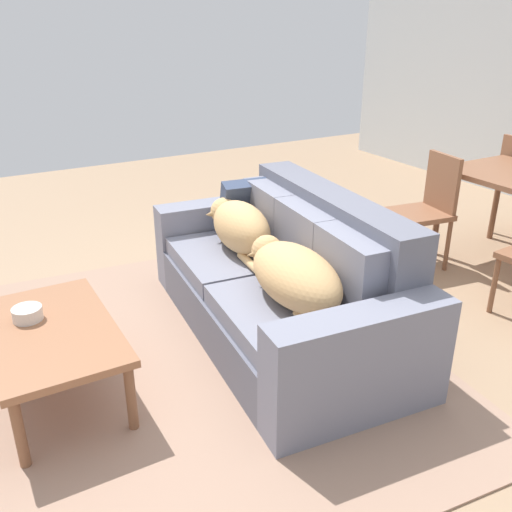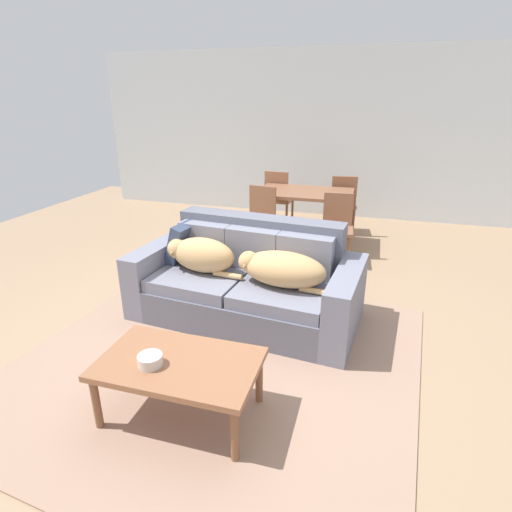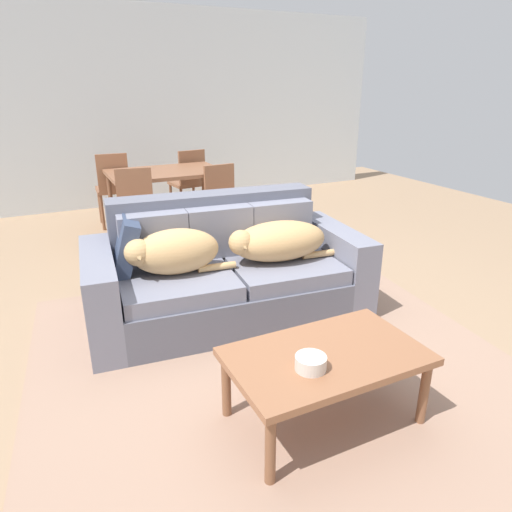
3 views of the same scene
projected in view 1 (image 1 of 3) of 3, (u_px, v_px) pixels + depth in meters
ground_plane at (273, 347)px, 3.43m from camera, size 10.00×10.00×0.00m
area_rug at (168, 363)px, 3.26m from camera, size 3.26×3.19×0.01m
couch at (286, 284)px, 3.49m from camera, size 2.14×1.18×0.89m
dog_on_left_cushion at (239, 226)px, 3.68m from camera, size 0.76×0.37×0.32m
dog_on_right_cushion at (293, 274)px, 3.03m from camera, size 0.90×0.45×0.30m
throw_pillow_by_left_arm at (248, 206)px, 4.00m from camera, size 0.27×0.43×0.41m
coffee_table at (52, 336)px, 2.85m from camera, size 1.00×0.61×0.42m
bowl_on_coffee_table at (27, 314)px, 2.90m from camera, size 0.15×0.15×0.07m
dining_chair_near_left at (428, 206)px, 4.38m from camera, size 0.45×0.45×0.90m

